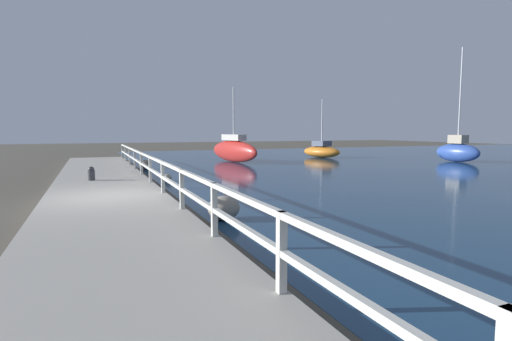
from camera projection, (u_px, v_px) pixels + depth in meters
name	position (u px, v px, depth m)	size (l,w,h in m)	color
ground_plane	(107.00, 205.00, 11.50)	(120.00, 120.00, 0.00)	#4C473D
dock_walkway	(107.00, 200.00, 11.49)	(3.40, 36.00, 0.25)	#9E998E
railing	(163.00, 171.00, 12.02)	(0.10, 32.50, 0.96)	beige
boulder_mid_strip	(167.00, 178.00, 16.73)	(0.41, 0.37, 0.31)	gray
boulder_upstream	(146.00, 165.00, 22.07)	(0.68, 0.61, 0.51)	slate
boulder_far_strip	(224.00, 208.00, 9.52)	(0.77, 0.70, 0.58)	gray
mooring_bollard	(91.00, 173.00, 15.08)	(0.25, 0.25, 0.53)	#333338
sailboat_orange	(322.00, 151.00, 31.37)	(2.55, 3.74, 4.53)	orange
sailboat_blue	(458.00, 151.00, 27.08)	(1.52, 3.25, 7.63)	#2D4C9E
sailboat_red	(234.00, 150.00, 27.04)	(1.85, 5.94, 5.00)	red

